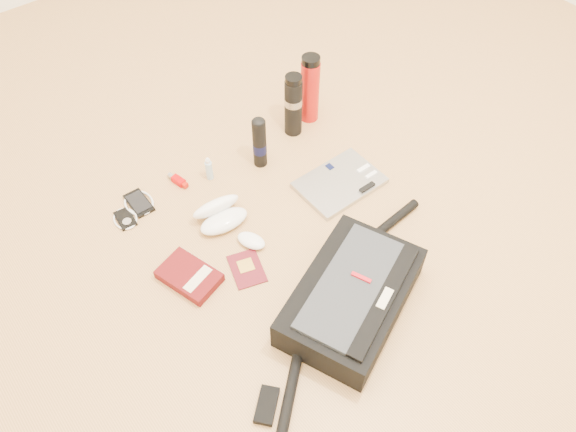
{
  "coord_description": "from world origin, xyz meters",
  "views": [
    {
      "loc": [
        -0.72,
        -0.83,
        1.5
      ],
      "look_at": [
        0.01,
        0.08,
        0.06
      ],
      "focal_mm": 35.0,
      "sensor_mm": 36.0,
      "label": 1
    }
  ],
  "objects_px": {
    "laptop": "(340,183)",
    "book": "(190,276)",
    "thermos_black": "(293,105)",
    "messenger_bag": "(351,297)",
    "thermos_red": "(310,89)"
  },
  "relations": [
    {
      "from": "thermos_red",
      "to": "laptop",
      "type": "bearing_deg",
      "value": -113.12
    },
    {
      "from": "messenger_bag",
      "to": "thermos_red",
      "type": "xyz_separation_m",
      "value": [
        0.47,
        0.74,
        0.08
      ]
    },
    {
      "from": "messenger_bag",
      "to": "book",
      "type": "relative_size",
      "value": 4.16
    },
    {
      "from": "messenger_bag",
      "to": "laptop",
      "type": "distance_m",
      "value": 0.51
    },
    {
      "from": "laptop",
      "to": "book",
      "type": "height_order",
      "value": "book"
    },
    {
      "from": "messenger_bag",
      "to": "thermos_black",
      "type": "relative_size",
      "value": 3.44
    },
    {
      "from": "thermos_red",
      "to": "book",
      "type": "bearing_deg",
      "value": -155.89
    },
    {
      "from": "thermos_black",
      "to": "thermos_red",
      "type": "relative_size",
      "value": 0.92
    },
    {
      "from": "laptop",
      "to": "thermos_red",
      "type": "distance_m",
      "value": 0.4
    },
    {
      "from": "book",
      "to": "thermos_red",
      "type": "relative_size",
      "value": 0.76
    },
    {
      "from": "book",
      "to": "thermos_red",
      "type": "distance_m",
      "value": 0.87
    },
    {
      "from": "laptop",
      "to": "thermos_black",
      "type": "relative_size",
      "value": 1.14
    },
    {
      "from": "messenger_bag",
      "to": "thermos_red",
      "type": "relative_size",
      "value": 3.15
    },
    {
      "from": "laptop",
      "to": "book",
      "type": "distance_m",
      "value": 0.64
    },
    {
      "from": "messenger_bag",
      "to": "book",
      "type": "xyz_separation_m",
      "value": [
        -0.32,
        0.39,
        -0.04
      ]
    }
  ]
}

